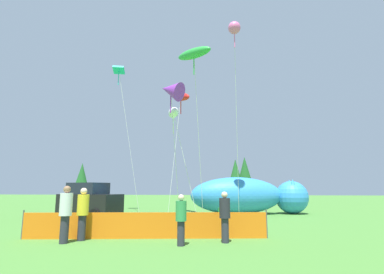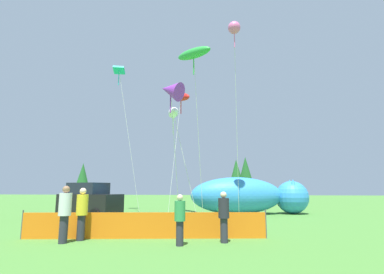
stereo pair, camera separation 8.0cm
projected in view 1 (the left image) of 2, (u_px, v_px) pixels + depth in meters
The scene contains 18 objects.
ground_plane at pixel (157, 225), 15.02m from camera, with size 120.00×120.00×0.00m, color #477F33.
parked_car at pixel (89, 201), 18.51m from camera, with size 4.20×2.81×2.15m.
folding_chair at pixel (222, 215), 15.23m from camera, with size 0.55×0.55×0.85m.
inflatable_cat at pixel (248, 197), 21.26m from camera, with size 8.58×3.79×2.58m.
safety_fence at pixel (146, 226), 11.03m from camera, with size 8.96×1.25×1.04m.
spectator_in_black_shirt at pixel (181, 217), 9.76m from camera, with size 0.36×0.36×1.63m.
spectator_in_blue_shirt at pixel (83, 211), 10.74m from camera, with size 0.40×0.40×1.84m.
spectator_in_yellow_shirt at pixel (225, 215), 10.31m from camera, with size 0.37×0.37×1.71m.
spectator_in_green_shirt at pixel (66, 212), 10.20m from camera, with size 0.42×0.42×1.91m.
kite_teal_diamond at pixel (119, 73), 24.63m from camera, with size 2.56×1.06×11.65m.
kite_white_ghost at pixel (173, 113), 18.15m from camera, with size 2.09×2.45×6.84m.
kite_purple_delta at pixel (171, 90), 16.75m from camera, with size 1.79×3.38×7.95m.
kite_green_fish at pixel (194, 54), 17.45m from camera, with size 2.45×3.08×10.01m.
kite_pink_octopus at pixel (234, 29), 18.54m from camera, with size 0.77×2.71×12.01m.
kite_red_lizard at pixel (181, 97), 22.21m from camera, with size 2.06×2.89×9.18m.
horizon_tree_east at pixel (82, 177), 47.23m from camera, with size 2.38×2.38×5.68m.
horizon_tree_west at pixel (236, 174), 48.47m from camera, with size 2.68×2.68×6.40m.
horizon_tree_mid at pixel (245, 173), 51.87m from camera, with size 2.99×2.99×7.14m.
Camera 1 is at (3.46, -15.26, 1.86)m, focal length 28.00 mm.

